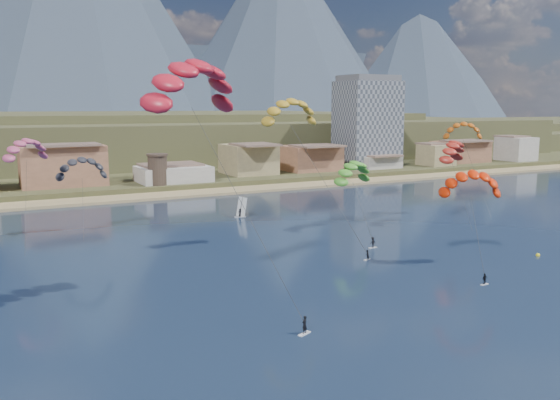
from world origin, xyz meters
name	(u,v)px	position (x,y,z in m)	size (l,w,h in m)	color
ground	(428,344)	(0.00, 0.00, 0.00)	(2400.00, 2400.00, 0.00)	black
beach	(148,197)	(0.00, 106.00, 0.25)	(2200.00, 12.00, 0.90)	tan
land	(21,131)	(0.00, 560.00, 0.00)	(2200.00, 900.00, 4.00)	brown
foothills	(123,137)	(22.39, 232.47, 9.08)	(940.00, 210.00, 18.00)	brown
apartment_tower	(367,122)	(85.00, 128.00, 17.82)	(20.00, 16.00, 32.00)	gray
watchtower	(158,169)	(5.00, 114.00, 6.37)	(5.82, 5.82, 8.60)	#47382D
kitesurfer_red	(191,78)	(-16.58, 21.93, 26.67)	(15.06, 20.37, 31.36)	silver
kitesurfer_yellow	(290,108)	(6.80, 41.37, 23.12)	(12.85, 14.99, 27.01)	silver
kitesurfer_orange	(471,179)	(25.98, 20.59, 12.77)	(11.70, 13.32, 16.73)	silver
kitesurfer_green	(353,169)	(24.48, 48.89, 11.63)	(11.65, 18.25, 17.57)	silver
distant_kite_pink	(26,146)	(-31.34, 62.94, 16.98)	(8.70, 7.84, 19.74)	#262626
distant_kite_dark	(81,165)	(-21.79, 68.66, 12.92)	(9.79, 6.19, 16.29)	#262626
distant_kite_orange	(463,128)	(54.16, 50.95, 18.88)	(8.95, 7.67, 21.55)	#262626
distant_kite_red	(452,148)	(44.51, 43.99, 15.34)	(10.24, 8.34, 18.55)	#262626
windsurfer	(241,211)	(10.50, 70.23, 1.36)	(2.50, 2.76, 4.28)	silver
buoy	(538,255)	(39.14, 18.53, 0.11)	(0.65, 0.65, 0.65)	yellow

